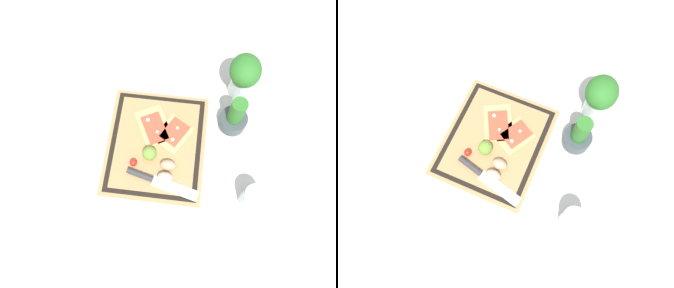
# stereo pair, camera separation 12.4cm
# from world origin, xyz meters

# --- Properties ---
(ground_plane) EXTENTS (6.00, 6.00, 0.00)m
(ground_plane) POSITION_xyz_m (0.00, 0.00, 0.00)
(ground_plane) COLOR silver
(cutting_board) EXTENTS (0.44, 0.38, 0.02)m
(cutting_board) POSITION_xyz_m (0.00, 0.00, 0.01)
(cutting_board) COLOR tan
(cutting_board) RESTS_ON ground_plane
(pizza_slice_near) EXTENTS (0.19, 0.17, 0.02)m
(pizza_slice_near) POSITION_xyz_m (-0.07, -0.02, 0.03)
(pizza_slice_near) COLOR tan
(pizza_slice_near) RESTS_ON cutting_board
(pizza_slice_far) EXTENTS (0.17, 0.16, 0.02)m
(pizza_slice_far) POSITION_xyz_m (-0.05, 0.06, 0.03)
(pizza_slice_far) COLOR tan
(pizza_slice_far) RESTS_ON cutting_board
(knife) EXTENTS (0.10, 0.27, 0.02)m
(knife) POSITION_xyz_m (0.14, -0.00, 0.03)
(knife) COLOR silver
(knife) RESTS_ON cutting_board
(egg_brown) EXTENTS (0.04, 0.06, 0.04)m
(egg_brown) POSITION_xyz_m (0.08, 0.06, 0.04)
(egg_brown) COLOR tan
(egg_brown) RESTS_ON cutting_board
(egg_pink) EXTENTS (0.04, 0.06, 0.04)m
(egg_pink) POSITION_xyz_m (0.13, 0.05, 0.04)
(egg_pink) COLOR beige
(egg_pink) RESTS_ON cutting_board
(lime) EXTENTS (0.05, 0.05, 0.05)m
(lime) POSITION_xyz_m (0.05, -0.02, 0.05)
(lime) COLOR #70A838
(lime) RESTS_ON cutting_board
(cherry_tomato_red) EXTENTS (0.03, 0.03, 0.03)m
(cherry_tomato_red) POSITION_xyz_m (0.09, -0.07, 0.03)
(cherry_tomato_red) COLOR red
(cherry_tomato_red) RESTS_ON cutting_board
(herb_pot) EXTENTS (0.11, 0.11, 0.18)m
(herb_pot) POSITION_xyz_m (-0.13, 0.29, 0.06)
(herb_pot) COLOR #3D474C
(herb_pot) RESTS_ON ground_plane
(sauce_jar) EXTENTS (0.08, 0.08, 0.11)m
(sauce_jar) POSITION_xyz_m (0.17, 0.37, 0.05)
(sauce_jar) COLOR silver
(sauce_jar) RESTS_ON ground_plane
(herb_glass) EXTENTS (0.14, 0.12, 0.21)m
(herb_glass) POSITION_xyz_m (-0.28, 0.30, 0.12)
(herb_glass) COLOR silver
(herb_glass) RESTS_ON ground_plane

